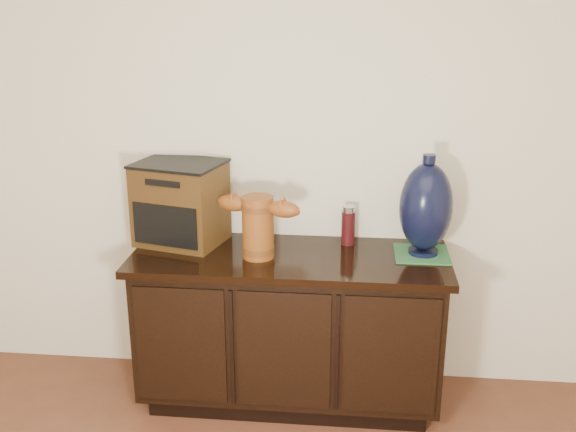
# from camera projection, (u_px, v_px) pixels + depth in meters

# --- Properties ---
(sideboard) EXTENTS (1.46, 0.56, 0.75)m
(sideboard) POSITION_uv_depth(u_px,v_px,m) (290.00, 327.00, 3.21)
(sideboard) COLOR black
(sideboard) RESTS_ON ground
(terracotta_vessel) EXTENTS (0.41, 0.18, 0.29)m
(terracotta_vessel) POSITION_uv_depth(u_px,v_px,m) (258.00, 223.00, 3.02)
(terracotta_vessel) COLOR #924D1A
(terracotta_vessel) RESTS_ON sideboard
(tv_radio) EXTENTS (0.46, 0.40, 0.39)m
(tv_radio) POSITION_uv_depth(u_px,v_px,m) (181.00, 203.00, 3.20)
(tv_radio) COLOR #432B10
(tv_radio) RESTS_ON sideboard
(green_mat) EXTENTS (0.25, 0.25, 0.01)m
(green_mat) POSITION_uv_depth(u_px,v_px,m) (422.00, 254.00, 3.10)
(green_mat) COLOR #306B3B
(green_mat) RESTS_ON sideboard
(lamp_base) EXTENTS (0.24, 0.24, 0.46)m
(lamp_base) POSITION_uv_depth(u_px,v_px,m) (426.00, 208.00, 3.03)
(lamp_base) COLOR black
(lamp_base) RESTS_ON green_mat
(spray_can) EXTENTS (0.07, 0.07, 0.19)m
(spray_can) POSITION_uv_depth(u_px,v_px,m) (348.00, 226.00, 3.20)
(spray_can) COLOR #570E13
(spray_can) RESTS_ON sideboard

